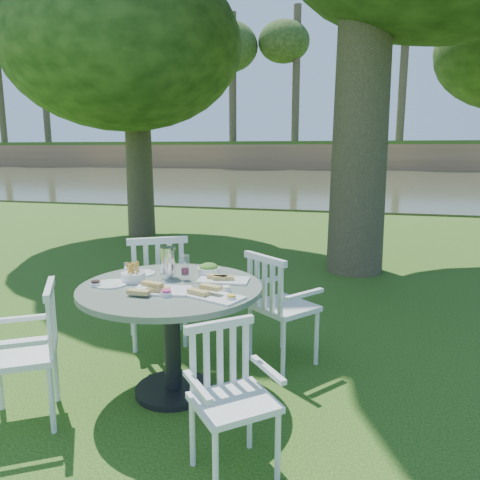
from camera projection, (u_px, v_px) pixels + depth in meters
The scene contains 9 objects.
ground at pixel (235, 326), 4.74m from camera, with size 140.00×140.00×0.00m, color #1D410D.
table at pixel (171, 309), 3.32m from camera, with size 1.29×1.29×0.82m.
chair_ne at pixel (275, 301), 3.78m from camera, with size 0.65×0.64×0.94m.
chair_nw at pixel (158, 282), 4.17m from camera, with size 0.69×0.67×1.02m.
chair_sw at pixel (36, 343), 3.01m from camera, with size 0.61×0.62×0.90m.
chair_se at pixel (227, 386), 2.57m from camera, with size 0.57×0.57×0.82m.
tableware at pixel (172, 275), 3.37m from camera, with size 1.13×0.77×0.23m.
river at pixel (342, 181), 26.58m from camera, with size 100.00×28.00×0.12m, color #383B23.
far_bank at pixel (358, 88), 42.33m from camera, with size 100.00×18.00×15.20m.
Camera 1 is at (1.19, -4.33, 1.76)m, focal length 35.00 mm.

